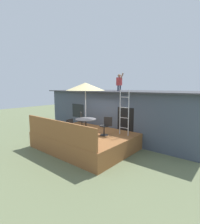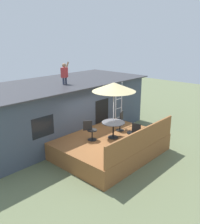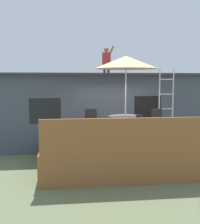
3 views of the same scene
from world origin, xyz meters
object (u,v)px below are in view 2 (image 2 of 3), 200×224
at_px(person_figure, 65,72).
at_px(patio_chair_left, 91,130).
at_px(step_ladder, 119,104).
at_px(patio_chair_near, 133,133).
at_px(patio_table, 113,126).
at_px(patio_umbrella, 114,87).
at_px(patio_chair_right, 121,121).

height_order(person_figure, patio_chair_left, person_figure).
bearing_deg(step_ladder, patio_chair_near, -126.61).
bearing_deg(patio_table, step_ladder, 31.69).
bearing_deg(patio_umbrella, step_ladder, 31.69).
relative_size(person_figure, patio_chair_right, 1.21).
height_order(patio_table, patio_chair_near, patio_chair_near).
distance_m(step_ladder, patio_chair_right, 1.11).
distance_m(patio_umbrella, step_ladder, 2.28).
bearing_deg(patio_chair_left, step_ladder, 42.30).
xyz_separation_m(patio_umbrella, patio_chair_near, (0.12, -1.02, -1.89)).
relative_size(patio_table, patio_chair_right, 1.13).
height_order(step_ladder, person_figure, person_figure).
xyz_separation_m(step_ladder, patio_chair_left, (-2.51, -0.44, -0.64)).
bearing_deg(patio_table, patio_chair_right, 19.84).
bearing_deg(patio_chair_near, step_ladder, -43.23).
distance_m(patio_table, patio_chair_near, 1.04).
bearing_deg(step_ladder, patio_chair_right, -134.67).
distance_m(person_figure, patio_chair_left, 3.50).
relative_size(step_ladder, person_figure, 1.98).
bearing_deg(person_figure, patio_chair_left, -106.69).
xyz_separation_m(patio_chair_right, patio_chair_near, (-0.86, -1.37, 0.00)).
bearing_deg(person_figure, step_ladder, -51.12).
distance_m(patio_table, patio_chair_left, 1.06).
xyz_separation_m(step_ladder, patio_chair_near, (-1.50, -2.02, -0.64)).
relative_size(patio_umbrella, person_figure, 2.29).
bearing_deg(person_figure, patio_chair_near, -86.85).
xyz_separation_m(patio_table, person_figure, (-0.11, 3.15, 2.11)).
xyz_separation_m(patio_table, patio_chair_left, (-0.89, 0.56, -0.13)).
bearing_deg(person_figure, patio_table, -87.98).
bearing_deg(step_ladder, patio_chair_left, -170.09).
bearing_deg(patio_chair_near, patio_umbrella, -0.00).
bearing_deg(step_ladder, patio_table, -148.31).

